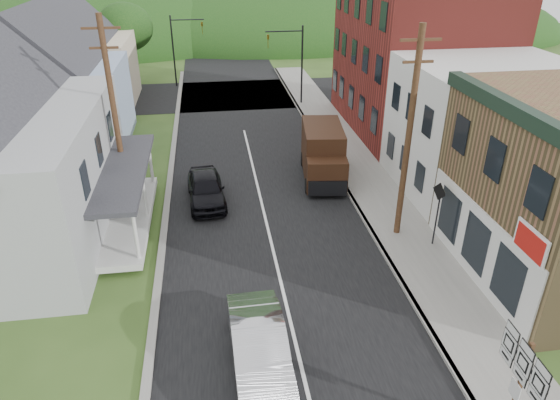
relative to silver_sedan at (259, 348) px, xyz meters
name	(u,v)px	position (x,y,z in m)	size (l,w,h in m)	color
ground	(284,296)	(1.26, 3.31, -0.77)	(120.00, 120.00, 0.00)	#2D4719
road	(256,180)	(1.26, 13.31, -0.77)	(9.00, 90.00, 0.02)	black
cross_road	(235,95)	(1.26, 30.31, -0.77)	(60.00, 9.00, 0.02)	black
sidewalk_right	(372,188)	(7.16, 11.31, -0.69)	(2.80, 55.00, 0.15)	slate
curb_right	(347,190)	(5.81, 11.31, -0.69)	(0.20, 55.00, 0.15)	slate
curb_left	(167,202)	(-3.39, 11.31, -0.71)	(0.30, 55.00, 0.12)	slate
storefront_white	(484,129)	(12.56, 10.81, 2.48)	(8.00, 7.00, 6.50)	silver
storefront_red	(416,54)	(12.56, 20.31, 4.23)	(8.00, 12.00, 10.00)	maroon
house_blue	(62,87)	(-9.74, 20.31, 2.92)	(7.14, 8.16, 7.28)	#7C8CA9
house_cream	(83,57)	(-10.24, 29.31, 2.92)	(7.14, 8.16, 7.28)	beige
utility_pole_right	(409,136)	(6.86, 6.81, 3.89)	(1.60, 0.26, 9.00)	#472D19
utility_pole_left	(115,115)	(-5.24, 11.31, 3.89)	(1.60, 0.26, 9.00)	#472D19
traffic_signal_right	(293,56)	(5.57, 26.81, 2.99)	(2.87, 0.20, 6.00)	black
traffic_signal_left	(181,42)	(-3.04, 33.81, 2.99)	(2.87, 0.20, 6.00)	black
tree_left_d	(125,27)	(-7.74, 35.31, 4.11)	(4.80, 4.80, 6.94)	#382616
forested_ridge	(221,37)	(1.26, 58.31, -0.77)	(90.00, 30.00, 16.00)	#11340F
silver_sedan	(259,348)	(0.00, 0.00, 0.00)	(1.63, 4.67, 1.54)	#AAA9AE
dark_sedan	(206,189)	(-1.44, 11.16, -0.03)	(1.74, 4.32, 1.47)	black
delivery_van	(323,154)	(4.88, 13.04, 0.66)	(2.63, 5.26, 2.83)	black
route_sign_cluster	(520,379)	(6.02, -3.44, 1.47)	(0.18, 1.84, 3.22)	#472D19
warning_sign	(438,205)	(8.01, 5.66, 1.23)	(0.22, 0.78, 2.89)	black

